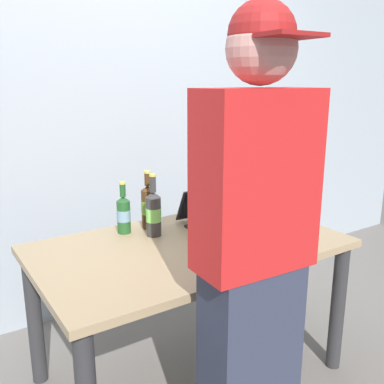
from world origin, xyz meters
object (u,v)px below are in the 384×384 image
object	(u,v)px
laptop	(217,218)
beer_bottle_green	(148,205)
beer_bottle_amber	(124,213)
person_figure	(253,255)
beer_bottle_brown	(154,213)

from	to	relation	value
laptop	beer_bottle_green	xyz separation A→B (m)	(-0.32, 0.17, 0.08)
beer_bottle_amber	person_figure	bearing A→B (deg)	-85.53
beer_bottle_brown	beer_bottle_green	size ratio (longest dim) A/B	1.03
beer_bottle_brown	beer_bottle_amber	size ratio (longest dim) A/B	1.18
laptop	beer_bottle_amber	world-z (taller)	beer_bottle_amber
beer_bottle_green	person_figure	distance (m)	0.91
beer_bottle_green	person_figure	bearing A→B (deg)	-94.40
person_figure	beer_bottle_brown	bearing A→B (deg)	87.31
beer_bottle_brown	person_figure	size ratio (longest dim) A/B	0.18
beer_bottle_brown	beer_bottle_amber	distance (m)	0.16
beer_bottle_brown	beer_bottle_amber	bearing A→B (deg)	131.89
beer_bottle_amber	person_figure	size ratio (longest dim) A/B	0.16
beer_bottle_amber	beer_bottle_green	xyz separation A→B (m)	(0.14, 0.00, 0.02)
laptop	person_figure	xyz separation A→B (m)	(-0.39, -0.74, 0.14)
beer_bottle_brown	beer_bottle_amber	xyz separation A→B (m)	(-0.11, 0.12, -0.02)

